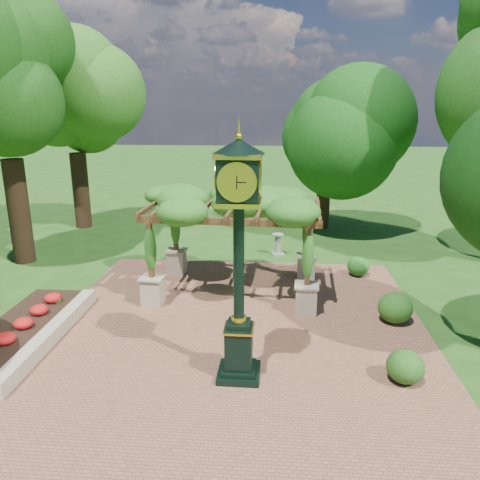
{
  "coord_description": "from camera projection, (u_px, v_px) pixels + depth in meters",
  "views": [
    {
      "loc": [
        0.95,
        -9.72,
        5.74
      ],
      "look_at": [
        0.0,
        2.5,
        2.2
      ],
      "focal_mm": 35.0,
      "sensor_mm": 36.0,
      "label": 1
    }
  ],
  "objects": [
    {
      "name": "ground",
      "position": [
        232.0,
        359.0,
        10.98
      ],
      "size": [
        120.0,
        120.0,
        0.0
      ],
      "primitive_type": "plane",
      "color": "#1E4714",
      "rests_on": "ground"
    },
    {
      "name": "brick_plaza",
      "position": [
        235.0,
        338.0,
        11.93
      ],
      "size": [
        10.0,
        12.0,
        0.04
      ],
      "primitive_type": "cube",
      "color": "brown",
      "rests_on": "ground"
    },
    {
      "name": "border_wall",
      "position": [
        52.0,
        334.0,
        11.74
      ],
      "size": [
        0.35,
        5.0,
        0.4
      ],
      "primitive_type": "cube",
      "color": "#C6B793",
      "rests_on": "ground"
    },
    {
      "name": "flower_bed",
      "position": [
        17.0,
        334.0,
        11.82
      ],
      "size": [
        1.5,
        5.0,
        0.36
      ],
      "primitive_type": "cube",
      "color": "red",
      "rests_on": "ground"
    },
    {
      "name": "pedestal_clock",
      "position": [
        239.0,
        241.0,
        9.39
      ],
      "size": [
        1.04,
        1.04,
        5.21
      ],
      "rotation": [
        0.0,
        0.0,
        -0.01
      ],
      "color": "black",
      "rests_on": "brick_plaza"
    },
    {
      "name": "pergola",
      "position": [
        234.0,
        209.0,
        14.21
      ],
      "size": [
        5.4,
        3.57,
        3.29
      ],
      "rotation": [
        0.0,
        0.0,
        -0.06
      ],
      "color": "tan",
      "rests_on": "brick_plaza"
    },
    {
      "name": "sundial",
      "position": [
        278.0,
        246.0,
        18.55
      ],
      "size": [
        0.59,
        0.59,
        0.86
      ],
      "rotation": [
        0.0,
        0.0,
        0.28
      ],
      "color": "gray",
      "rests_on": "ground"
    },
    {
      "name": "shrub_front",
      "position": [
        405.0,
        367.0,
        9.93
      ],
      "size": [
        0.8,
        0.8,
        0.72
      ],
      "primitive_type": "ellipsoid",
      "rotation": [
        0.0,
        0.0,
        -0.0
      ],
      "color": "#225117",
      "rests_on": "brick_plaza"
    },
    {
      "name": "shrub_mid",
      "position": [
        395.0,
        308.0,
        12.67
      ],
      "size": [
        1.2,
        1.2,
        0.83
      ],
      "primitive_type": "ellipsoid",
      "rotation": [
        0.0,
        0.0,
        0.38
      ],
      "color": "#245618",
      "rests_on": "brick_plaza"
    },
    {
      "name": "shrub_back",
      "position": [
        358.0,
        266.0,
        16.17
      ],
      "size": [
        0.96,
        0.96,
        0.67
      ],
      "primitive_type": "ellipsoid",
      "rotation": [
        0.0,
        0.0,
        -0.35
      ],
      "color": "#205D1A",
      "rests_on": "brick_plaza"
    },
    {
      "name": "tree_west_near",
      "position": [
        0.0,
        72.0,
        15.98
      ],
      "size": [
        4.28,
        4.28,
        10.02
      ],
      "color": "black",
      "rests_on": "ground"
    },
    {
      "name": "tree_west_far",
      "position": [
        72.0,
        92.0,
        21.19
      ],
      "size": [
        3.87,
        3.87,
        9.25
      ],
      "color": "black",
      "rests_on": "ground"
    },
    {
      "name": "tree_north",
      "position": [
        327.0,
        131.0,
        21.54
      ],
      "size": [
        4.65,
        4.65,
        6.67
      ],
      "color": "#2F2212",
      "rests_on": "ground"
    }
  ]
}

